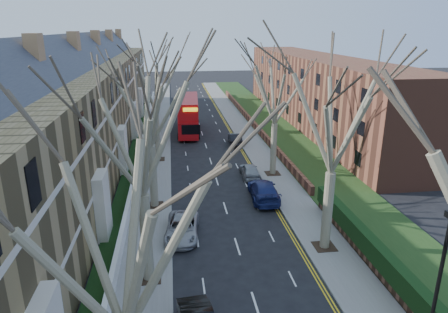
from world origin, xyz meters
name	(u,v)px	position (x,y,z in m)	size (l,w,h in m)	color
pavement_left	(158,134)	(-6.00, 39.00, 0.06)	(3.00, 102.00, 0.12)	slate
pavement_right	(245,132)	(6.00, 39.00, 0.06)	(3.00, 102.00, 0.12)	slate
terrace_left	(84,107)	(-13.65, 31.00, 5.53)	(9.70, 78.00, 13.60)	olive
flats_right	(316,90)	(17.46, 43.00, 4.98)	(13.97, 54.00, 10.00)	brown
wall_hedge_right	(405,287)	(7.70, 2.00, 1.12)	(0.70, 24.00, 1.80)	brown
front_wall_left	(142,148)	(-7.65, 31.00, 0.62)	(0.30, 78.00, 1.00)	white
grass_verge_right	(276,130)	(10.50, 39.00, 0.15)	(6.00, 102.00, 0.06)	#1C3A15
lamp_post	(434,306)	(5.00, -3.50, 4.57)	(0.18, 0.50, 8.11)	black
tree_left_near	(114,221)	(-5.70, -4.00, 8.93)	(9.80, 9.80, 13.73)	#766D54
tree_left_mid	(138,119)	(-5.70, 6.00, 9.56)	(10.50, 10.50, 14.71)	#766D54
tree_left_far	(148,94)	(-5.70, 16.00, 9.24)	(10.15, 10.15, 14.22)	#766D54
tree_left_dist	(154,72)	(-5.70, 28.00, 9.56)	(10.50, 10.50, 14.71)	#766D54
tree_right_mid	(337,106)	(5.70, 8.00, 9.56)	(10.50, 10.50, 14.71)	#766D54
tree_right_far	(276,81)	(5.70, 22.00, 9.24)	(10.15, 10.15, 14.22)	#766D54
double_decker_bus	(189,116)	(-1.74, 39.85, 2.34)	(3.34, 11.49, 4.74)	#AE0C10
car_left_far	(182,228)	(-3.61, 10.86, 0.67)	(2.22, 4.81, 1.34)	#97969B
car_right_near	(264,190)	(3.46, 16.34, 0.80)	(2.23, 5.49, 1.59)	navy
car_right_mid	(250,170)	(3.30, 21.68, 0.68)	(1.60, 3.97, 1.35)	gray
car_right_far	(235,139)	(3.68, 33.15, 0.71)	(1.50, 4.29, 1.42)	black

